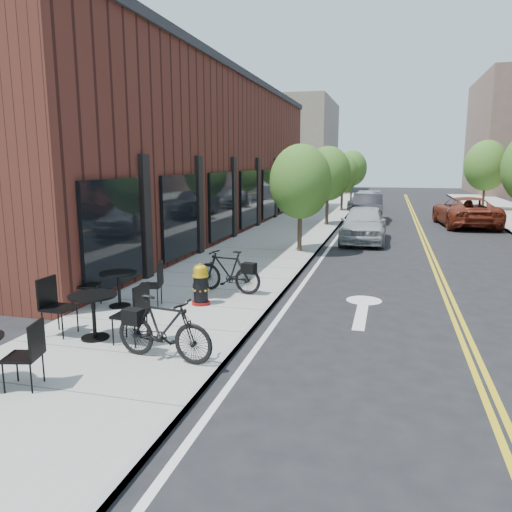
% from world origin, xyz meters
% --- Properties ---
extents(ground, '(120.00, 120.00, 0.00)m').
position_xyz_m(ground, '(0.00, 0.00, 0.00)').
color(ground, black).
rests_on(ground, ground).
extents(sidewalk_near, '(4.00, 70.00, 0.12)m').
position_xyz_m(sidewalk_near, '(-2.00, 10.00, 0.06)').
color(sidewalk_near, '#9E9B93').
rests_on(sidewalk_near, ground).
extents(building_near, '(5.00, 28.00, 7.00)m').
position_xyz_m(building_near, '(-6.50, 14.00, 3.50)').
color(building_near, '#4D2119').
rests_on(building_near, ground).
extents(bg_building_left, '(8.00, 14.00, 10.00)m').
position_xyz_m(bg_building_left, '(-8.00, 48.00, 5.00)').
color(bg_building_left, '#726656').
rests_on(bg_building_left, ground).
extents(tree_near_a, '(2.20, 2.20, 3.81)m').
position_xyz_m(tree_near_a, '(-0.60, 9.00, 2.60)').
color(tree_near_a, '#382B1E').
rests_on(tree_near_a, sidewalk_near).
extents(tree_near_b, '(2.30, 2.30, 3.98)m').
position_xyz_m(tree_near_b, '(-0.60, 17.00, 2.71)').
color(tree_near_b, '#382B1E').
rests_on(tree_near_b, sidewalk_near).
extents(tree_near_c, '(2.10, 2.10, 3.67)m').
position_xyz_m(tree_near_c, '(-0.60, 25.00, 2.53)').
color(tree_near_c, '#382B1E').
rests_on(tree_near_c, sidewalk_near).
extents(tree_near_d, '(2.40, 2.40, 4.11)m').
position_xyz_m(tree_near_d, '(-0.60, 33.00, 2.79)').
color(tree_near_d, '#382B1E').
rests_on(tree_near_d, sidewalk_near).
extents(tree_far_c, '(2.80, 2.80, 4.62)m').
position_xyz_m(tree_far_c, '(8.60, 28.00, 3.06)').
color(tree_far_c, '#382B1E').
rests_on(tree_far_c, sidewalk_far).
extents(fire_hydrant, '(0.51, 0.51, 0.95)m').
position_xyz_m(fire_hydrant, '(-1.54, 1.58, 0.57)').
color(fire_hydrant, maroon).
rests_on(fire_hydrant, sidewalk_near).
extents(bicycle_left, '(1.83, 0.78, 1.06)m').
position_xyz_m(bicycle_left, '(-1.28, 2.74, 0.65)').
color(bicycle_left, black).
rests_on(bicycle_left, sidewalk_near).
extents(bicycle_right, '(1.82, 0.73, 1.06)m').
position_xyz_m(bicycle_right, '(-0.94, -1.60, 0.65)').
color(bicycle_right, black).
rests_on(bicycle_right, sidewalk_near).
extents(bistro_set_b, '(2.01, 0.89, 1.08)m').
position_xyz_m(bistro_set_b, '(-2.60, -1.02, 0.66)').
color(bistro_set_b, black).
rests_on(bistro_set_b, sidewalk_near).
extents(bistro_set_c, '(1.93, 0.98, 1.01)m').
position_xyz_m(bistro_set_c, '(-3.22, 0.94, 0.63)').
color(bistro_set_c, black).
rests_on(bistro_set_c, sidewalk_near).
extents(parked_car_a, '(1.81, 4.50, 1.53)m').
position_xyz_m(parked_car_a, '(1.49, 12.45, 0.77)').
color(parked_car_a, '#AAAEB2').
rests_on(parked_car_a, ground).
extents(parked_car_b, '(1.75, 4.66, 1.52)m').
position_xyz_m(parked_car_b, '(1.31, 20.07, 0.76)').
color(parked_car_b, black).
rests_on(parked_car_b, ground).
extents(parked_car_c, '(2.30, 4.62, 1.29)m').
position_xyz_m(parked_car_c, '(0.80, 27.12, 0.64)').
color(parked_car_c, '#B7B7BC').
rests_on(parked_car_c, ground).
extents(parked_car_far, '(3.11, 5.76, 1.53)m').
position_xyz_m(parked_car_far, '(6.30, 19.05, 0.77)').
color(parked_car_far, maroon).
rests_on(parked_car_far, ground).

